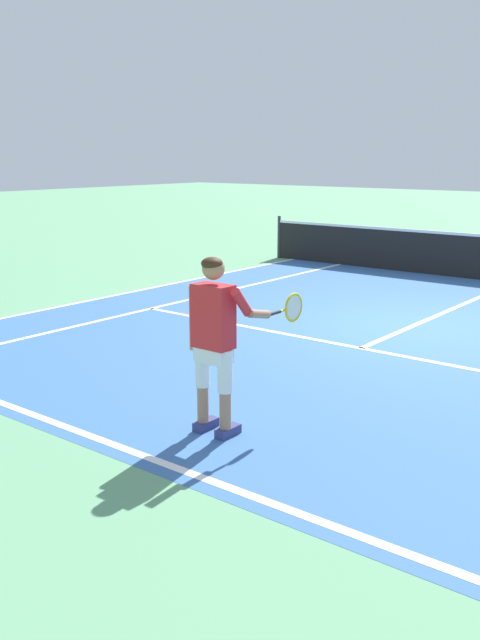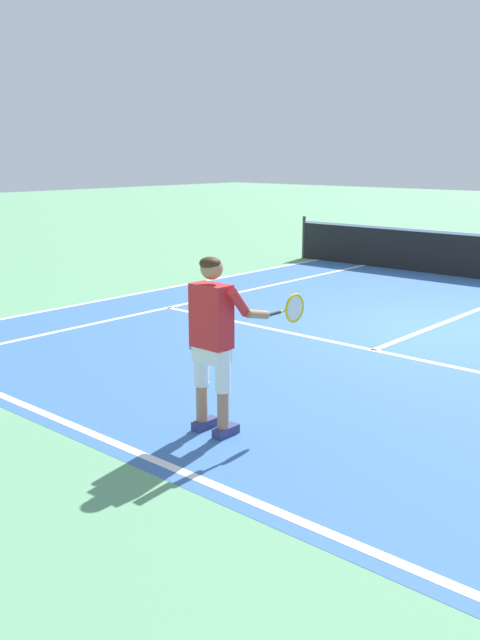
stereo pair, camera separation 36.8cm
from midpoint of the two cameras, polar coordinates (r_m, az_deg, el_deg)
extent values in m
plane|color=#609E70|center=(11.20, 12.78, -0.56)|extent=(80.00, 80.00, 0.00)
cube|color=#3866A8|center=(10.71, 11.45, -1.12)|extent=(10.98, 11.16, 0.00)
cube|color=white|center=(6.62, -10.79, -10.26)|extent=(10.98, 0.10, 0.01)
cube|color=white|center=(9.84, 8.73, -2.28)|extent=(8.23, 0.10, 0.01)
cube|color=white|center=(12.65, 15.98, 0.85)|extent=(0.10, 6.40, 0.01)
cube|color=white|center=(13.04, -4.83, 1.69)|extent=(0.10, 10.76, 0.01)
cube|color=white|center=(14.00, -8.94, 2.38)|extent=(0.10, 10.76, 0.01)
cylinder|color=#333338|center=(18.21, 2.60, 6.73)|extent=(0.08, 0.08, 1.07)
cube|color=navy|center=(6.97, -4.31, -8.45)|extent=(0.11, 0.28, 0.09)
cube|color=navy|center=(6.79, -2.55, -9.01)|extent=(0.11, 0.28, 0.09)
cylinder|color=#A37556|center=(6.86, -4.57, -6.80)|extent=(0.11, 0.11, 0.36)
cylinder|color=silver|center=(6.74, -4.63, -3.73)|extent=(0.14, 0.14, 0.41)
cylinder|color=#A37556|center=(6.68, -2.79, -7.33)|extent=(0.11, 0.11, 0.36)
cylinder|color=silver|center=(6.56, -2.83, -4.18)|extent=(0.14, 0.14, 0.41)
cube|color=silver|center=(6.60, -3.76, -2.58)|extent=(0.34, 0.20, 0.20)
cube|color=red|center=(6.51, -3.81, 0.30)|extent=(0.38, 0.22, 0.60)
cylinder|color=#A37556|center=(6.68, -5.33, 0.16)|extent=(0.09, 0.09, 0.62)
cylinder|color=red|center=(6.38, -1.52, 1.42)|extent=(0.09, 0.26, 0.29)
cylinder|color=#A37556|center=(6.54, -0.07, 0.47)|extent=(0.08, 0.29, 0.14)
sphere|color=#A37556|center=(6.43, -3.81, 4.17)|extent=(0.21, 0.21, 0.21)
ellipsoid|color=#382314|center=(6.41, -3.94, 4.59)|extent=(0.20, 0.20, 0.12)
cylinder|color=#232326|center=(6.71, 1.20, 0.53)|extent=(0.03, 0.20, 0.03)
cylinder|color=yellow|center=(6.83, 1.96, 0.75)|extent=(0.02, 0.10, 0.02)
torus|color=yellow|center=(6.97, 2.86, 1.01)|extent=(0.03, 0.30, 0.30)
cylinder|color=silver|center=(6.97, 2.86, 1.01)|extent=(0.01, 0.25, 0.25)
sphere|color=#CCE02D|center=(8.18, -4.40, -5.19)|extent=(0.07, 0.07, 0.07)
camera|label=1|loc=(0.18, -91.54, -0.37)|focal=39.52mm
camera|label=2|loc=(0.18, 88.46, 0.37)|focal=39.52mm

